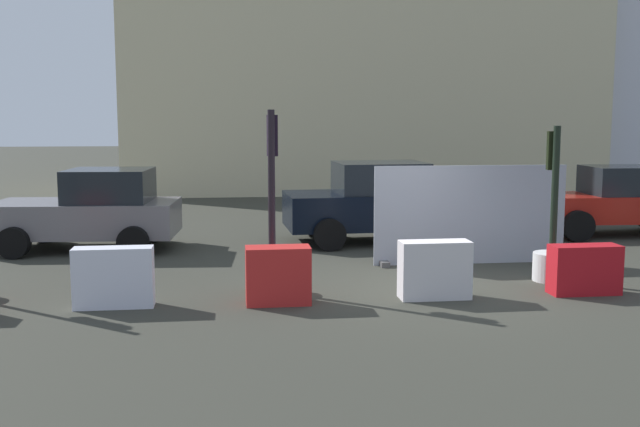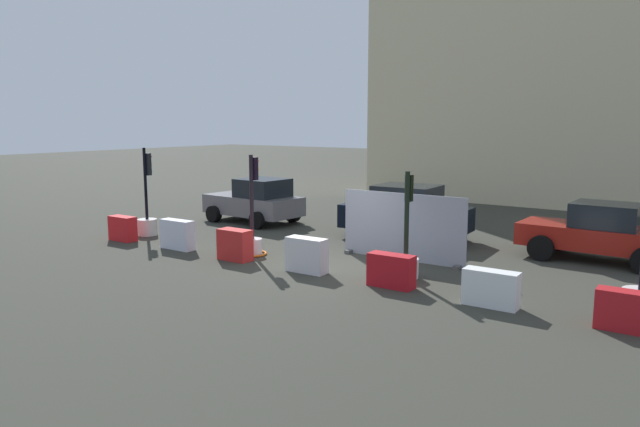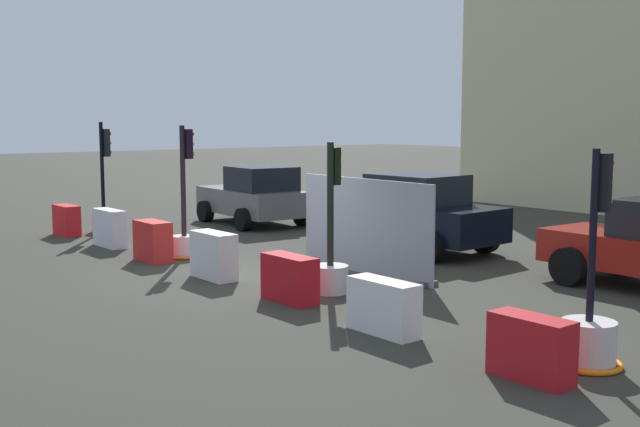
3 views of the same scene
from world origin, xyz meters
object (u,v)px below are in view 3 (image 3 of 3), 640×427
Objects in this scene: traffic_light_3 at (589,330)px; construction_barrier_4 at (290,279)px; traffic_light_0 at (104,210)px; construction_barrier_5 at (384,307)px; construction_barrier_0 at (67,220)px; car_grey_saloon at (255,196)px; construction_barrier_3 at (214,256)px; car_black_sedan at (416,213)px; construction_barrier_6 at (531,348)px; construction_barrier_1 at (110,228)px; construction_barrier_2 at (153,241)px; traffic_light_1 at (185,233)px; traffic_light_2 at (331,262)px.

traffic_light_3 reaches higher than construction_barrier_4.
construction_barrier_5 is (12.28, -1.07, -0.20)m from traffic_light_0.
car_grey_saloon reaches higher than construction_barrier_0.
traffic_light_3 is at bearing 6.52° from construction_barrier_3.
traffic_light_3 is at bearing -31.20° from car_black_sedan.
construction_barrier_6 is (2.53, -0.02, -0.01)m from construction_barrier_5.
construction_barrier_4 is at bearing 0.77° from construction_barrier_0.
car_grey_saloon is at bearing 149.55° from construction_barrier_4.
traffic_light_3 is at bearing 82.19° from construction_barrier_6.
construction_barrier_3 is at bearing -0.08° from construction_barrier_1.
construction_barrier_0 is 1.00× the size of construction_barrier_2.
construction_barrier_1 is 1.06× the size of construction_barrier_3.
traffic_light_0 is 9.91m from construction_barrier_4.
construction_barrier_1 reaches higher than construction_barrier_5.
traffic_light_0 is at bearing -149.92° from car_black_sedan.
car_grey_saloon reaches higher than construction_barrier_4.
construction_barrier_0 is 9.26m from car_black_sedan.
traffic_light_1 is 5.60m from car_grey_saloon.
traffic_light_2 is (4.82, 0.26, 0.01)m from traffic_light_1.
car_black_sedan is at bearing 30.08° from traffic_light_0.
construction_barrier_0 is at bearing 179.99° from construction_barrier_6.
construction_barrier_2 is (-4.77, -1.05, -0.12)m from traffic_light_2.
traffic_light_2 is 4.89m from construction_barrier_2.
construction_barrier_4 is at bearing -8.34° from traffic_light_1.
car_grey_saloon reaches higher than construction_barrier_1.
construction_barrier_2 is at bearing 179.65° from construction_barrier_6.
construction_barrier_3 is 4.87m from construction_barrier_5.
construction_barrier_1 is 1.16× the size of construction_barrier_6.
traffic_light_0 is 2.73m from construction_barrier_1.
traffic_light_3 reaches higher than construction_barrier_5.
construction_barrier_5 is 1.15× the size of construction_barrier_6.
construction_barrier_5 reaches higher than construction_barrier_6.
construction_barrier_5 is at bearing -0.67° from construction_barrier_1.
construction_barrier_4 reaches higher than construction_barrier_6.
construction_barrier_3 reaches higher than construction_barrier_0.
traffic_light_3 is 2.33× the size of construction_barrier_5.
construction_barrier_4 is (9.78, 0.13, -0.01)m from construction_barrier_0.
traffic_light_0 is 1.10m from construction_barrier_0.
car_grey_saloon reaches higher than construction_barrier_2.
traffic_light_1 is at bearing -2.64° from traffic_light_0.
construction_barrier_1 is at bearing 179.33° from construction_barrier_5.
traffic_light_1 reaches higher than construction_barrier_4.
construction_barrier_2 is 0.23× the size of car_black_sedan.
construction_barrier_0 is 4.89m from construction_barrier_2.
construction_barrier_1 is (-7.20, -0.98, -0.10)m from traffic_light_2.
traffic_light_2 is at bearing 96.54° from construction_barrier_4.
car_grey_saloon is at bearing 163.01° from traffic_light_3.
construction_barrier_3 is at bearing -157.03° from traffic_light_2.
construction_barrier_2 is at bearing -179.13° from construction_barrier_4.
car_grey_saloon is 0.94× the size of car_black_sedan.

